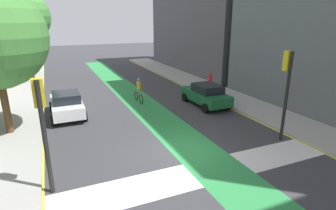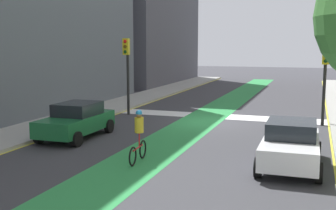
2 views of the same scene
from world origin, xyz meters
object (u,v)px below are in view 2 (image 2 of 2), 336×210
car_white_left_far (291,144)px  cyclist_in_lane (139,135)px  traffic_signal_near_left (325,70)px  traffic_signal_near_right (127,62)px  car_green_right_far (76,120)px

car_white_left_far → cyclist_in_lane: size_ratio=2.27×
traffic_signal_near_left → car_white_left_far: bearing=82.1°
traffic_signal_near_right → cyclist_in_lane: bearing=117.0°
traffic_signal_near_left → traffic_signal_near_right: bearing=0.5°
traffic_signal_near_left → car_green_right_far: size_ratio=0.97×
traffic_signal_near_right → car_green_right_far: traffic_signal_near_right is taller
car_white_left_far → car_green_right_far: bearing=-9.6°
traffic_signal_near_left → cyclist_in_lane: bearing=55.9°
car_green_right_far → car_white_left_far: same height
car_green_right_far → cyclist_in_lane: size_ratio=2.28×
traffic_signal_near_right → car_white_left_far: bearing=140.5°
car_green_right_far → car_white_left_far: bearing=170.4°
cyclist_in_lane → car_white_left_far: bearing=-168.1°
traffic_signal_near_left → car_green_right_far: (10.45, 6.60, -2.09)m
traffic_signal_near_left → car_white_left_far: 8.52m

